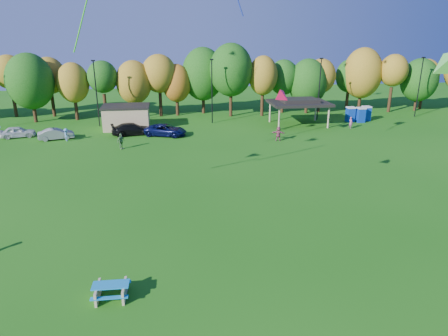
{
  "coord_description": "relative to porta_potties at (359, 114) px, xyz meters",
  "views": [
    {
      "loc": [
        -4.33,
        -17.11,
        12.73
      ],
      "look_at": [
        -1.07,
        6.0,
        4.72
      ],
      "focal_mm": 32.0,
      "sensor_mm": 36.0,
      "label": 1
    }
  ],
  "objects": [
    {
      "name": "ground",
      "position": [
        -23.69,
        -37.98,
        -1.1
      ],
      "size": [
        160.0,
        160.0,
        0.0
      ],
      "primitive_type": "plane",
      "color": "#19600F",
      "rests_on": "ground"
    },
    {
      "name": "tree_line",
      "position": [
        -24.71,
        7.53,
        4.82
      ],
      "size": [
        93.57,
        10.55,
        11.15
      ],
      "color": "black",
      "rests_on": "ground"
    },
    {
      "name": "lamp_posts",
      "position": [
        -21.69,
        2.02,
        3.8
      ],
      "size": [
        64.5,
        0.25,
        9.09
      ],
      "color": "black",
      "rests_on": "ground"
    },
    {
      "name": "utility_building",
      "position": [
        -33.69,
        0.02,
        0.54
      ],
      "size": [
        6.3,
        4.3,
        3.25
      ],
      "color": "tan",
      "rests_on": "ground"
    },
    {
      "name": "pavilion",
      "position": [
        -9.69,
        -0.98,
        2.13
      ],
      "size": [
        8.2,
        6.2,
        3.77
      ],
      "color": "tan",
      "rests_on": "ground"
    },
    {
      "name": "porta_potties",
      "position": [
        0.0,
        0.0,
        0.0
      ],
      "size": [
        3.75,
        2.03,
        2.18
      ],
      "color": "#0B3197",
      "rests_on": "ground"
    },
    {
      "name": "picnic_table",
      "position": [
        -31.26,
        -37.55,
        -0.64
      ],
      "size": [
        1.85,
        1.55,
        0.79
      ],
      "rotation": [
        0.0,
        0.0,
        -0.03
      ],
      "color": "tan",
      "rests_on": "ground"
    },
    {
      "name": "car_a",
      "position": [
        -46.93,
        -2.92,
        -0.39
      ],
      "size": [
        4.41,
        2.56,
        1.41
      ],
      "primitive_type": "imported",
      "rotation": [
        0.0,
        0.0,
        1.8
      ],
      "color": "silver",
      "rests_on": "ground"
    },
    {
      "name": "car_b",
      "position": [
        -41.89,
        -4.65,
        -0.4
      ],
      "size": [
        4.44,
        2.5,
        1.39
      ],
      "primitive_type": "imported",
      "rotation": [
        0.0,
        0.0,
        1.83
      ],
      "color": "gray",
      "rests_on": "ground"
    },
    {
      "name": "car_c",
      "position": [
        -28.46,
        -4.67,
        -0.36
      ],
      "size": [
        5.82,
        4.09,
        1.47
      ],
      "primitive_type": "imported",
      "rotation": [
        0.0,
        0.0,
        1.23
      ],
      "color": "#0B1044",
      "rests_on": "ground"
    },
    {
      "name": "car_d",
      "position": [
        -32.69,
        -3.6,
        -0.33
      ],
      "size": [
        5.62,
        3.16,
        1.54
      ],
      "primitive_type": "imported",
      "rotation": [
        0.0,
        0.0,
        1.77
      ],
      "color": "black",
      "rests_on": "ground"
    },
    {
      "name": "far_person_0",
      "position": [
        -33.49,
        -10.13,
        -0.18
      ],
      "size": [
        1.01,
        1.13,
        1.84
      ],
      "primitive_type": "imported",
      "rotation": [
        0.0,
        0.0,
        0.91
      ],
      "color": "#4E7749",
      "rests_on": "ground"
    },
    {
      "name": "far_person_1",
      "position": [
        -40.45,
        -5.58,
        -0.32
      ],
      "size": [
        0.85,
        1.13,
        1.56
      ],
      "primitive_type": "imported",
      "rotation": [
        0.0,
        0.0,
        1.87
      ],
      "color": "#5588BB",
      "rests_on": "ground"
    },
    {
      "name": "far_person_2",
      "position": [
        -3.17,
        -4.09,
        -0.3
      ],
      "size": [
        0.57,
        0.68,
        1.6
      ],
      "primitive_type": "imported",
      "rotation": [
        0.0,
        0.0,
        1.94
      ],
      "color": "#A84F84",
      "rests_on": "ground"
    },
    {
      "name": "far_person_3",
      "position": [
        -14.8,
        -9.08,
        -0.21
      ],
      "size": [
        1.71,
        1.12,
        1.77
      ],
      "primitive_type": "imported",
      "rotation": [
        0.0,
        0.0,
        2.74
      ],
      "color": "#9D4164",
      "rests_on": "ground"
    },
    {
      "name": "kite_6",
      "position": [
        -20.39,
        -28.77,
        7.67
      ],
      "size": [
        1.55,
        1.68,
        1.36
      ],
      "color": "#EC0D4D"
    }
  ]
}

